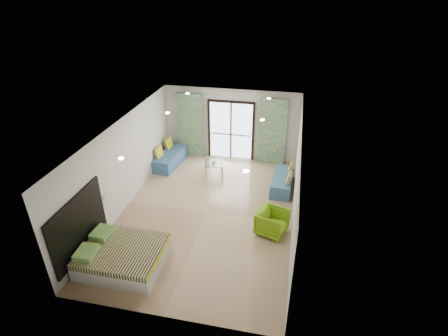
% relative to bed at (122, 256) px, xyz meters
% --- Properties ---
extents(floor, '(5.00, 7.50, 0.01)m').
position_rel_bed_xyz_m(floor, '(1.48, 2.54, -0.28)').
color(floor, '#987B5B').
rests_on(floor, ground).
extents(ceiling, '(5.00, 7.50, 0.01)m').
position_rel_bed_xyz_m(ceiling, '(1.48, 2.54, 2.42)').
color(ceiling, silver).
rests_on(ceiling, ground).
extents(wall_back, '(5.00, 0.01, 2.70)m').
position_rel_bed_xyz_m(wall_back, '(1.48, 6.29, 1.07)').
color(wall_back, silver).
rests_on(wall_back, ground).
extents(wall_front, '(5.00, 0.01, 2.70)m').
position_rel_bed_xyz_m(wall_front, '(1.48, -1.21, 1.07)').
color(wall_front, silver).
rests_on(wall_front, ground).
extents(wall_left, '(0.01, 7.50, 2.70)m').
position_rel_bed_xyz_m(wall_left, '(-1.02, 2.54, 1.07)').
color(wall_left, silver).
rests_on(wall_left, ground).
extents(wall_right, '(0.01, 7.50, 2.70)m').
position_rel_bed_xyz_m(wall_right, '(3.98, 2.54, 1.07)').
color(wall_right, silver).
rests_on(wall_right, ground).
extents(balcony_door, '(1.76, 0.08, 2.28)m').
position_rel_bed_xyz_m(balcony_door, '(1.48, 6.26, 0.98)').
color(balcony_door, black).
rests_on(balcony_door, floor).
extents(balcony_rail, '(1.52, 0.03, 0.04)m').
position_rel_bed_xyz_m(balcony_rail, '(1.48, 6.27, 0.67)').
color(balcony_rail, '#595451').
rests_on(balcony_rail, balcony_door).
extents(curtain_left, '(1.00, 0.10, 2.50)m').
position_rel_bed_xyz_m(curtain_left, '(-0.07, 6.11, 0.97)').
color(curtain_left, white).
rests_on(curtain_left, floor).
extents(curtain_right, '(1.00, 0.10, 2.50)m').
position_rel_bed_xyz_m(curtain_right, '(3.03, 6.11, 0.97)').
color(curtain_right, white).
rests_on(curtain_right, floor).
extents(downlight_a, '(0.12, 0.12, 0.02)m').
position_rel_bed_xyz_m(downlight_a, '(0.08, 0.54, 2.39)').
color(downlight_a, '#FFE0B2').
rests_on(downlight_a, ceiling).
extents(downlight_b, '(0.12, 0.12, 0.02)m').
position_rel_bed_xyz_m(downlight_b, '(2.88, 0.54, 2.39)').
color(downlight_b, '#FFE0B2').
rests_on(downlight_b, ceiling).
extents(downlight_c, '(0.12, 0.12, 0.02)m').
position_rel_bed_xyz_m(downlight_c, '(0.08, 3.54, 2.39)').
color(downlight_c, '#FFE0B2').
rests_on(downlight_c, ceiling).
extents(downlight_d, '(0.12, 0.12, 0.02)m').
position_rel_bed_xyz_m(downlight_d, '(2.88, 3.54, 2.39)').
color(downlight_d, '#FFE0B2').
rests_on(downlight_d, ceiling).
extents(downlight_e, '(0.12, 0.12, 0.02)m').
position_rel_bed_xyz_m(downlight_e, '(0.08, 5.54, 2.39)').
color(downlight_e, '#FFE0B2').
rests_on(downlight_e, ceiling).
extents(downlight_f, '(0.12, 0.12, 0.02)m').
position_rel_bed_xyz_m(downlight_f, '(2.88, 5.54, 2.39)').
color(downlight_f, '#FFE0B2').
rests_on(downlight_f, ceiling).
extents(headboard, '(0.06, 2.10, 1.50)m').
position_rel_bed_xyz_m(headboard, '(-0.98, -0.00, 0.77)').
color(headboard, black).
rests_on(headboard, floor).
extents(switch_plate, '(0.02, 0.10, 0.10)m').
position_rel_bed_xyz_m(switch_plate, '(-0.99, 1.25, 0.77)').
color(switch_plate, silver).
rests_on(switch_plate, wall_left).
extents(bed, '(1.92, 1.56, 0.66)m').
position_rel_bed_xyz_m(bed, '(0.00, 0.00, 0.00)').
color(bed, silver).
rests_on(bed, floor).
extents(daybed_left, '(0.86, 1.80, 0.86)m').
position_rel_bed_xyz_m(daybed_left, '(-0.64, 5.20, -0.01)').
color(daybed_left, '#3A5F8A').
rests_on(daybed_left, floor).
extents(daybed_right, '(0.71, 1.67, 0.81)m').
position_rel_bed_xyz_m(daybed_right, '(3.59, 4.38, -0.03)').
color(daybed_right, '#3A5F8A').
rests_on(daybed_right, floor).
extents(coffee_table, '(0.81, 0.81, 0.76)m').
position_rel_bed_xyz_m(coffee_table, '(1.14, 4.84, 0.11)').
color(coffee_table, silver).
rests_on(coffee_table, floor).
extents(vase, '(0.18, 0.19, 0.16)m').
position_rel_bed_xyz_m(vase, '(1.14, 4.79, 0.24)').
color(vase, white).
rests_on(vase, coffee_table).
extents(armchair, '(0.90, 0.93, 0.77)m').
position_rel_bed_xyz_m(armchair, '(3.44, 1.98, 0.11)').
color(armchair, '#77AD16').
rests_on(armchair, floor).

